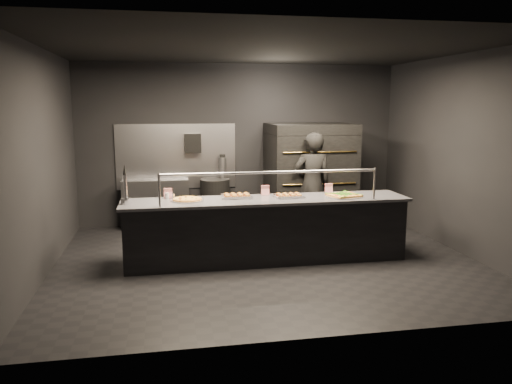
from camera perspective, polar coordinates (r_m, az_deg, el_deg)
room at (r=7.09m, az=0.97°, el=3.88°), size 6.04×6.00×3.00m
service_counter at (r=7.23m, az=1.20°, el=-4.32°), size 4.10×0.78×1.37m
pizza_oven at (r=9.24m, az=6.13°, el=1.92°), size 1.50×1.23×1.91m
prep_shelf at (r=9.36m, az=-11.37°, el=-1.32°), size 1.20×0.35×0.90m
towel_dispenser at (r=9.29m, az=-7.25°, el=5.56°), size 0.30×0.20×0.35m
fire_extinguisher at (r=9.40m, az=-3.84°, el=2.67°), size 0.14×0.14×0.51m
beer_tap at (r=6.95m, az=-14.67°, el=-0.09°), size 0.14×0.20×0.54m
round_pizza at (r=7.06m, az=-7.86°, el=-0.84°), size 0.47×0.47×0.03m
slider_tray_a at (r=7.20m, az=-2.20°, el=-0.46°), size 0.46×0.37×0.07m
slider_tray_b at (r=7.24m, az=3.78°, el=-0.43°), size 0.45×0.37×0.06m
square_pizza at (r=7.41m, az=10.01°, el=-0.37°), size 0.53×0.53×0.05m
condiment_jar at (r=7.22m, az=-9.92°, el=-0.46°), size 0.13×0.05×0.09m
tent_cards at (r=7.37m, az=-0.05°, el=0.17°), size 2.53×0.04×0.15m
trash_bin at (r=9.24m, az=-4.70°, el=-1.29°), size 0.54×0.54×0.90m
worker at (r=8.53m, az=6.41°, el=0.78°), size 0.66×0.44×1.80m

